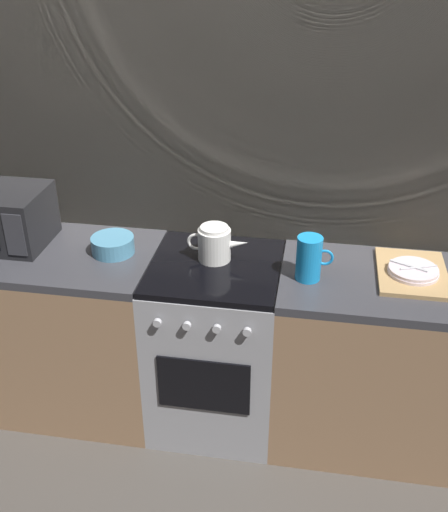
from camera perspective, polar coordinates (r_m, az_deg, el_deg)
ground_plane at (r=3.31m, az=-0.72°, el=-14.43°), size 8.00×8.00×0.00m
back_wall at (r=2.92m, az=0.26°, el=7.43°), size 3.60×0.05×2.40m
counter_left at (r=3.27m, az=-16.59°, el=-6.31°), size 1.20×0.60×0.90m
stove_unit at (r=3.02m, az=-0.78°, el=-8.27°), size 0.60×0.63×0.90m
counter_right at (r=3.02m, az=16.53°, el=-9.63°), size 1.20×0.60×0.90m
kettle at (r=2.77m, az=-0.88°, el=1.18°), size 0.28×0.15×0.17m
mixing_bowl at (r=2.89m, az=-10.35°, el=1.03°), size 0.20×0.20×0.08m
pitcher at (r=2.64m, az=7.97°, el=-0.21°), size 0.16×0.11×0.20m
dish_pile at (r=2.80m, az=17.20°, el=-1.45°), size 0.30×0.40×0.06m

